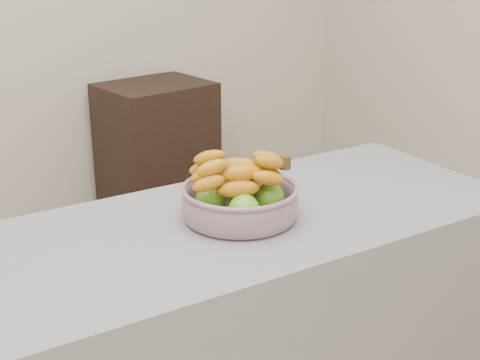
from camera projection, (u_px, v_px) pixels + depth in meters
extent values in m
cube|color=black|center=(158.00, 172.00, 3.32)|extent=(0.55, 0.46, 0.89)
cylinder|color=#9AA2B9|center=(240.00, 216.00, 1.65)|extent=(0.25, 0.25, 0.01)
torus|color=#9AA2B9|center=(240.00, 188.00, 1.62)|extent=(0.29, 0.29, 0.01)
sphere|color=#599E1B|center=(244.00, 210.00, 1.57)|extent=(0.08, 0.08, 0.08)
sphere|color=#599E1B|center=(269.00, 198.00, 1.64)|extent=(0.08, 0.08, 0.08)
sphere|color=#599E1B|center=(236.00, 189.00, 1.70)|extent=(0.08, 0.08, 0.08)
sphere|color=#599E1B|center=(211.00, 201.00, 1.62)|extent=(0.08, 0.08, 0.08)
ellipsoid|color=orange|center=(238.00, 189.00, 1.57)|extent=(0.19, 0.10, 0.04)
ellipsoid|color=orange|center=(236.00, 182.00, 1.62)|extent=(0.18, 0.11, 0.04)
ellipsoid|color=orange|center=(234.00, 176.00, 1.66)|extent=(0.18, 0.13, 0.04)
ellipsoid|color=orange|center=(241.00, 173.00, 1.58)|extent=(0.19, 0.08, 0.04)
ellipsoid|color=orange|center=(239.00, 166.00, 1.63)|extent=(0.17, 0.14, 0.04)
cylinder|color=#443415|center=(285.00, 162.00, 1.61)|extent=(0.03, 0.03, 0.03)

